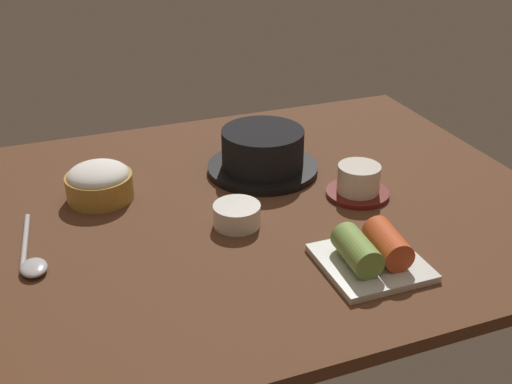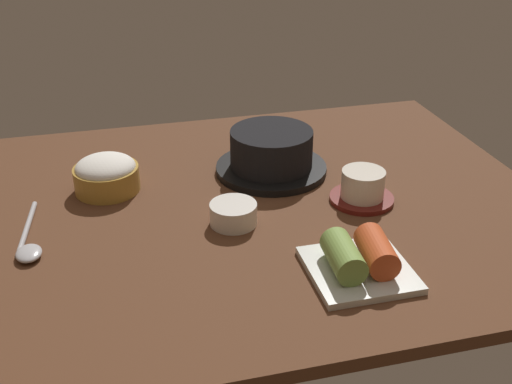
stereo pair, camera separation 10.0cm
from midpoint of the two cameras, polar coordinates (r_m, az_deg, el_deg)
The scene contains 7 objects.
dining_table at distance 102.93cm, azimuth -4.22°, elevation -1.74°, with size 100.00×76.00×2.00cm, color #56331E.
stone_pot at distance 111.65cm, azimuth -1.96°, elevation 3.55°, with size 19.68×19.68×7.84cm.
rice_bowl at distance 107.25cm, azimuth -16.55°, elevation 0.82°, with size 10.85×10.85×6.11cm.
tea_cup_with_saucer at distance 104.63cm, azimuth 6.52°, elevation 0.83°, with size 10.48×10.48×5.40cm.
banchan_cup_center at distance 96.26cm, azimuth -4.70°, elevation -2.09°, with size 7.25×7.25×3.38cm.
kimchi_plate at distance 87.10cm, azimuth 7.15°, elevation -5.57°, with size 13.56×13.56×5.23cm.
spoon at distance 95.00cm, azimuth -22.49°, elevation -5.69°, with size 3.75×17.88×1.35cm.
Camera 1 is at (-29.40, -84.43, 52.01)cm, focal length 44.48 mm.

